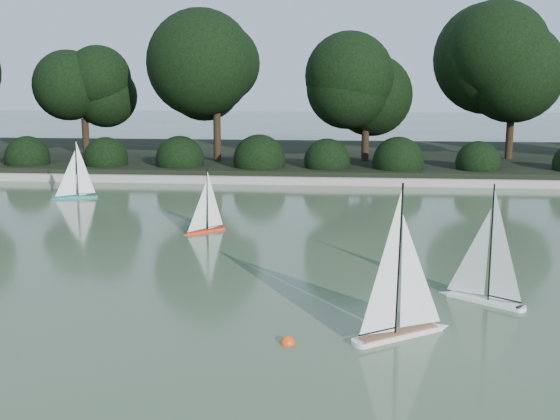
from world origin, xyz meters
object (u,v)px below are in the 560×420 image
object	(u,v)px
sailboat_white_b	(407,311)
race_buoy	(288,343)
sailboat_orange	(203,222)
sailboat_teal	(72,189)
sailboat_white_a	(479,282)

from	to	relation	value
sailboat_white_b	race_buoy	xyz separation A→B (m)	(-1.21, -0.33, -0.27)
sailboat_orange	race_buoy	world-z (taller)	sailboat_orange
sailboat_orange	sailboat_white_b	bearing A→B (deg)	-55.97
sailboat_white_b	sailboat_teal	xyz separation A→B (m)	(-6.49, 7.47, -0.05)
sailboat_white_a	sailboat_orange	world-z (taller)	sailboat_white_a
sailboat_white_a	sailboat_white_b	xyz separation A→B (m)	(-0.96, -1.20, 0.03)
sailboat_white_b	race_buoy	bearing A→B (deg)	-164.70
sailboat_teal	race_buoy	world-z (taller)	sailboat_teal
sailboat_orange	race_buoy	xyz separation A→B (m)	(1.82, -4.83, -0.18)
sailboat_orange	sailboat_white_a	bearing A→B (deg)	-39.56
sailboat_white_a	sailboat_teal	size ratio (longest dim) A/B	1.12
sailboat_white_a	sailboat_white_b	size ratio (longest dim) A/B	0.88
sailboat_teal	race_buoy	xyz separation A→B (m)	(5.28, -7.80, -0.22)
sailboat_orange	race_buoy	bearing A→B (deg)	-69.30
sailboat_orange	sailboat_teal	world-z (taller)	sailboat_teal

